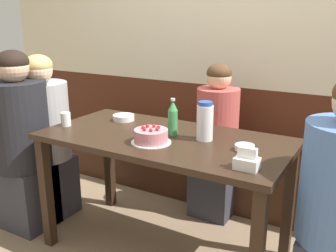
# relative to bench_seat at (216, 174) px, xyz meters

# --- Properties ---
(ground_plane) EXTENTS (12.00, 12.00, 0.00)m
(ground_plane) POSITION_rel_bench_seat_xyz_m (0.00, -0.83, -0.21)
(ground_plane) COLOR #846B51
(back_wall) EXTENTS (4.80, 0.04, 2.50)m
(back_wall) POSITION_rel_bench_seat_xyz_m (0.00, 0.22, 1.04)
(back_wall) COLOR #4C2314
(back_wall) RESTS_ON ground_plane
(bench_seat) EXTENTS (2.75, 0.38, 0.42)m
(bench_seat) POSITION_rel_bench_seat_xyz_m (0.00, 0.00, 0.00)
(bench_seat) COLOR #381E11
(bench_seat) RESTS_ON ground_plane
(dining_table) EXTENTS (1.46, 0.73, 0.77)m
(dining_table) POSITION_rel_bench_seat_xyz_m (0.00, -0.83, 0.45)
(dining_table) COLOR black
(dining_table) RESTS_ON ground_plane
(birthday_cake) EXTENTS (0.22, 0.22, 0.10)m
(birthday_cake) POSITION_rel_bench_seat_xyz_m (-0.00, -0.97, 0.59)
(birthday_cake) COLOR white
(birthday_cake) RESTS_ON dining_table
(water_pitcher) EXTENTS (0.09, 0.09, 0.22)m
(water_pitcher) POSITION_rel_bench_seat_xyz_m (0.23, -0.77, 0.66)
(water_pitcher) COLOR white
(water_pitcher) RESTS_ON dining_table
(soju_bottle) EXTENTS (0.06, 0.06, 0.22)m
(soju_bottle) POSITION_rel_bench_seat_xyz_m (0.03, -0.78, 0.66)
(soju_bottle) COLOR #388E4C
(soju_bottle) RESTS_ON dining_table
(napkin_holder) EXTENTS (0.11, 0.08, 0.11)m
(napkin_holder) POSITION_rel_bench_seat_xyz_m (0.58, -1.06, 0.59)
(napkin_holder) COLOR white
(napkin_holder) RESTS_ON dining_table
(bowl_soup_white) EXTENTS (0.14, 0.14, 0.04)m
(bowl_soup_white) POSITION_rel_bench_seat_xyz_m (-0.42, -0.66, 0.57)
(bowl_soup_white) COLOR white
(bowl_soup_white) RESTS_ON dining_table
(bowl_rice_small) EXTENTS (0.10, 0.10, 0.03)m
(bowl_rice_small) POSITION_rel_bench_seat_xyz_m (0.49, -0.82, 0.57)
(bowl_rice_small) COLOR white
(bowl_rice_small) RESTS_ON dining_table
(glass_water_tall) EXTENTS (0.06, 0.06, 0.09)m
(glass_water_tall) POSITION_rel_bench_seat_xyz_m (-0.66, -0.96, 0.60)
(glass_water_tall) COLOR silver
(glass_water_tall) RESTS_ON dining_table
(person_teal_shirt) EXTENTS (0.39, 0.39, 1.24)m
(person_teal_shirt) POSITION_rel_bench_seat_xyz_m (-0.99, -1.05, 0.42)
(person_teal_shirt) COLOR #33333D
(person_teal_shirt) RESTS_ON ground_plane
(person_grey_tee) EXTENTS (0.30, 0.34, 1.13)m
(person_grey_tee) POSITION_rel_bench_seat_xyz_m (0.08, -0.20, 0.31)
(person_grey_tee) COLOR #33333D
(person_grey_tee) RESTS_ON ground_plane
(person_dark_striped) EXTENTS (0.37, 0.37, 1.20)m
(person_dark_striped) POSITION_rel_bench_seat_xyz_m (-0.99, -0.85, 0.38)
(person_dark_striped) COLOR #33333D
(person_dark_striped) RESTS_ON ground_plane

